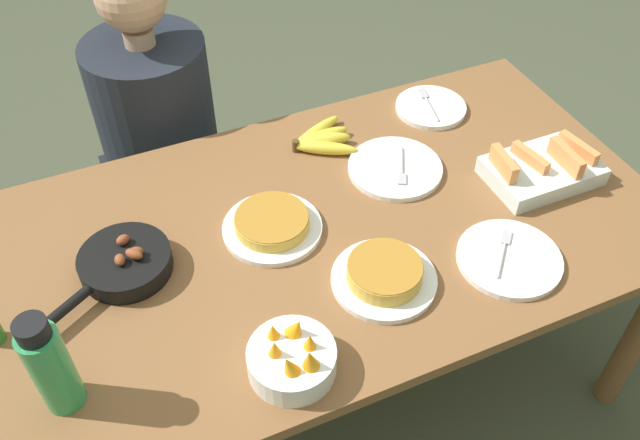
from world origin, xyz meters
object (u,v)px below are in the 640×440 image
empty_plate_far_left (509,259)px  person_figure (165,159)px  skillet (124,264)px  frittata_plate_side (272,224)px  water_bottle (50,366)px  empty_plate_near_front (431,107)px  fruit_bowl_mango (292,358)px  frittata_plate_center (384,275)px  melon_tray (542,169)px  empty_plate_far_right (395,168)px  banana_bunch (321,140)px

empty_plate_far_left → person_figure: size_ratio=0.22×
skillet → frittata_plate_side: bearing=147.0°
water_bottle → empty_plate_near_front: bearing=25.5°
fruit_bowl_mango → person_figure: 1.11m
frittata_plate_side → water_bottle: water_bottle is taller
frittata_plate_center → water_bottle: 0.73m
frittata_plate_side → water_bottle: bearing=-153.5°
melon_tray → frittata_plate_center: size_ratio=1.18×
frittata_plate_center → empty_plate_far_right: size_ratio=0.96×
empty_plate_near_front → person_figure: person_figure is taller
empty_plate_near_front → fruit_bowl_mango: size_ratio=1.15×
frittata_plate_side → empty_plate_near_front: 0.67m
water_bottle → melon_tray: bearing=7.5°
empty_plate_far_right → frittata_plate_center: bearing=-121.9°
person_figure → frittata_plate_side: bearing=-78.5°
skillet → fruit_bowl_mango: fruit_bowl_mango is taller
skillet → frittata_plate_center: bearing=122.4°
skillet → person_figure: (0.22, 0.67, -0.28)m
water_bottle → person_figure: size_ratio=0.22×
melon_tray → skillet: 1.10m
banana_bunch → empty_plate_far_right: 0.23m
melon_tray → fruit_bowl_mango: fruit_bowl_mango is taller
banana_bunch → empty_plate_far_left: size_ratio=0.78×
melon_tray → water_bottle: size_ratio=1.14×
empty_plate_far_left → fruit_bowl_mango: fruit_bowl_mango is taller
banana_bunch → frittata_plate_side: bearing=-133.3°
empty_plate_far_right → water_bottle: bearing=-159.4°
banana_bunch → frittata_plate_center: frittata_plate_center is taller
frittata_plate_center → empty_plate_far_right: frittata_plate_center is taller
empty_plate_far_left → water_bottle: 1.03m
empty_plate_far_right → fruit_bowl_mango: (-0.49, -0.47, 0.03)m
frittata_plate_side → empty_plate_far_right: size_ratio=0.97×
melon_tray → frittata_plate_center: bearing=-164.5°
melon_tray → banana_bunch: bearing=143.1°
empty_plate_far_right → empty_plate_near_front: bearing=41.5°
empty_plate_near_front → empty_plate_far_left: same height
skillet → frittata_plate_center: skillet is taller
banana_bunch → person_figure: bearing=132.2°
frittata_plate_side → empty_plate_near_front: (0.61, 0.28, -0.01)m
fruit_bowl_mango → person_figure: (-0.04, 1.07, -0.29)m
skillet → empty_plate_far_left: (0.84, -0.33, -0.02)m
empty_plate_far_left → frittata_plate_side: bearing=146.3°
empty_plate_near_front → melon_tray: bearing=-73.6°
frittata_plate_center → empty_plate_far_left: (0.30, -0.06, -0.02)m
skillet → water_bottle: water_bottle is taller
banana_bunch → fruit_bowl_mango: size_ratio=1.06×
frittata_plate_center → empty_plate_far_left: frittata_plate_center is taller
melon_tray → empty_plate_far_left: bearing=-139.1°
frittata_plate_center → frittata_plate_side: size_ratio=0.99×
frittata_plate_center → fruit_bowl_mango: bearing=-154.9°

